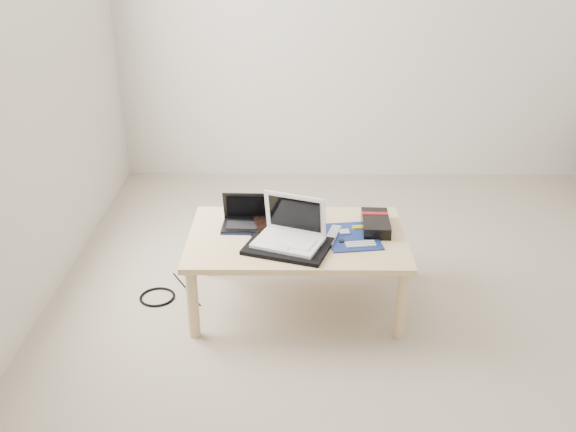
{
  "coord_description": "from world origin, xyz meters",
  "views": [
    {
      "loc": [
        -0.7,
        -2.77,
        1.87
      ],
      "look_at": [
        -0.72,
        0.13,
        0.51
      ],
      "focal_mm": 40.0,
      "sensor_mm": 36.0,
      "label": 1
    }
  ],
  "objects_px": {
    "coffee_table": "(297,244)",
    "gpu_box": "(376,223)",
    "netbook": "(246,220)",
    "white_laptop": "(290,232)"
  },
  "relations": [
    {
      "from": "netbook",
      "to": "white_laptop",
      "type": "bearing_deg",
      "value": -41.53
    },
    {
      "from": "white_laptop",
      "to": "gpu_box",
      "type": "distance_m",
      "value": 0.48
    },
    {
      "from": "netbook",
      "to": "gpu_box",
      "type": "bearing_deg",
      "value": -2.04
    },
    {
      "from": "white_laptop",
      "to": "netbook",
      "type": "bearing_deg",
      "value": 138.47
    },
    {
      "from": "netbook",
      "to": "gpu_box",
      "type": "distance_m",
      "value": 0.67
    },
    {
      "from": "white_laptop",
      "to": "gpu_box",
      "type": "height_order",
      "value": "white_laptop"
    },
    {
      "from": "coffee_table",
      "to": "netbook",
      "type": "height_order",
      "value": "netbook"
    },
    {
      "from": "coffee_table",
      "to": "netbook",
      "type": "relative_size",
      "value": 4.4
    },
    {
      "from": "coffee_table",
      "to": "white_laptop",
      "type": "bearing_deg",
      "value": -109.0
    },
    {
      "from": "coffee_table",
      "to": "gpu_box",
      "type": "relative_size",
      "value": 3.94
    }
  ]
}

